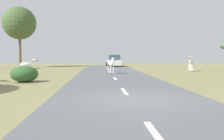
# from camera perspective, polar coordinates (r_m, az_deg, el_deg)

# --- Properties ---
(ground_plane) EXTENTS (90.00, 90.00, 0.00)m
(ground_plane) POSITION_cam_1_polar(r_m,az_deg,el_deg) (8.86, 5.51, -7.28)
(ground_plane) COLOR olive
(road) EXTENTS (6.00, 64.00, 0.05)m
(road) POSITION_cam_1_polar(r_m,az_deg,el_deg) (8.83, 4.34, -7.15)
(road) COLOR #56595B
(road) RESTS_ON ground_plane
(lane_markings) EXTENTS (0.16, 56.00, 0.01)m
(lane_markings) POSITION_cam_1_polar(r_m,az_deg,el_deg) (7.85, 5.31, -8.27)
(lane_markings) COLOR silver
(lane_markings) RESTS_ON road
(zebra_0) EXTENTS (0.65, 1.53, 1.47)m
(zebra_0) POSITION_cam_1_polar(r_m,az_deg,el_deg) (21.15, -0.19, 1.46)
(zebra_0) COLOR silver
(zebra_0) RESTS_ON road
(zebra_1) EXTENTS (1.11, 1.55, 1.62)m
(zebra_1) POSITION_cam_1_polar(r_m,az_deg,el_deg) (26.40, 18.33, 1.74)
(zebra_1) COLOR silver
(zebra_1) RESTS_ON ground_plane
(zebra_3) EXTENTS (1.46, 0.77, 1.45)m
(zebra_3) POSITION_cam_1_polar(r_m,az_deg,el_deg) (21.12, -19.59, 1.08)
(zebra_3) COLOR silver
(zebra_3) RESTS_ON ground_plane
(car_0) EXTENTS (2.23, 4.44, 1.74)m
(car_0) POSITION_cam_1_polar(r_m,az_deg,el_deg) (36.08, 0.42, 2.12)
(car_0) COLOR white
(car_0) RESTS_ON road
(tree_2) EXTENTS (4.62, 4.62, 8.59)m
(tree_2) POSITION_cam_1_polar(r_m,az_deg,el_deg) (36.80, -21.16, 10.35)
(tree_2) COLOR brown
(tree_2) RESTS_ON ground_plane
(bush_0) EXTENTS (1.70, 1.53, 1.02)m
(bush_0) POSITION_cam_1_polar(r_m,az_deg,el_deg) (15.88, -20.14, -0.90)
(bush_0) COLOR #2D5628
(bush_0) RESTS_ON ground_plane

